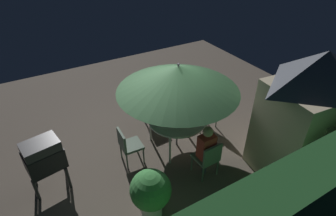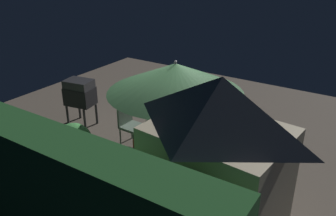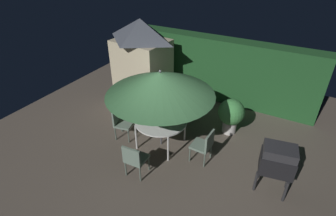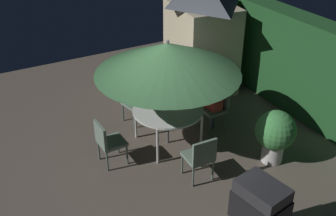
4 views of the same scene
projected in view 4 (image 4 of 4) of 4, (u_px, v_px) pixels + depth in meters
name	position (u px, v px, depth m)	size (l,w,h in m)	color
ground_plane	(168.00, 158.00, 7.81)	(11.00, 11.00, 0.00)	brown
hedge_backdrop	(310.00, 70.00, 8.72)	(6.36, 0.62, 2.15)	#1E4C23
garden_shed	(202.00, 33.00, 9.74)	(1.90, 1.54, 2.78)	#C6B793
patio_table	(168.00, 112.00, 7.89)	(1.38, 1.38, 0.79)	white
patio_umbrella	(168.00, 58.00, 7.32)	(2.71, 2.71, 2.21)	#4C4C51
bbq_grill	(260.00, 205.00, 5.53)	(0.78, 0.61, 1.20)	black
chair_near_shed	(217.00, 106.00, 8.52)	(0.47, 0.48, 0.90)	slate
chair_far_side	(133.00, 99.00, 8.76)	(0.55, 0.55, 0.90)	slate
chair_toward_hedge	(107.00, 140.00, 7.42)	(0.48, 0.48, 0.90)	slate
chair_toward_house	(200.00, 156.00, 7.02)	(0.48, 0.48, 0.90)	slate
potted_plant_by_shed	(275.00, 133.00, 7.45)	(0.75, 0.75, 1.06)	silver
person_in_red	(214.00, 96.00, 8.35)	(0.35, 0.25, 1.26)	#CC3D33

